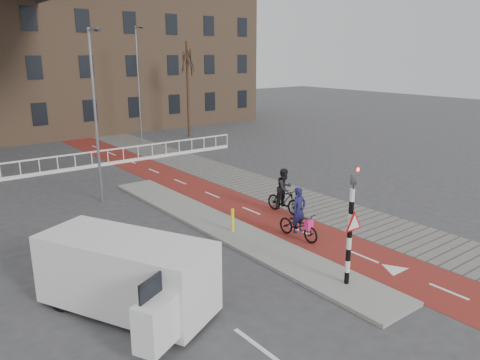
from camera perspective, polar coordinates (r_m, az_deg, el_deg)
ground at (r=16.00m, az=8.63°, el=-9.45°), size 120.00×120.00×0.00m
bike_lane at (r=24.25m, az=-6.09°, el=-0.72°), size 2.50×60.00×0.01m
sidewalk at (r=25.77m, az=-0.80°, el=0.33°), size 3.00×60.00×0.01m
curb_island at (r=18.33m, az=-1.99°, el=-5.80°), size 1.80×16.00×0.12m
traffic_signal at (r=13.61m, az=13.37°, el=-5.16°), size 0.80×0.80×3.68m
bollard at (r=17.65m, az=-0.91°, el=-4.90°), size 0.12×0.12×0.88m
cyclist_near at (r=17.34m, az=7.16°, el=-5.05°), size 0.74×1.89×1.94m
cyclist_far at (r=19.95m, az=5.42°, el=-1.79°), size 0.91×1.86×1.95m
van at (r=12.83m, az=-13.67°, el=-10.99°), size 3.78×5.03×2.01m
railing at (r=28.21m, az=-25.17°, el=0.80°), size 28.00×0.10×0.99m
tree_right at (r=38.30m, az=-6.35°, el=10.84°), size 0.22×0.22×7.52m
streetlight_near at (r=21.80m, az=-17.20°, el=7.19°), size 0.12×0.12×7.68m
streetlight_right at (r=36.16m, az=-12.26°, el=11.13°), size 0.12×0.12×8.51m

